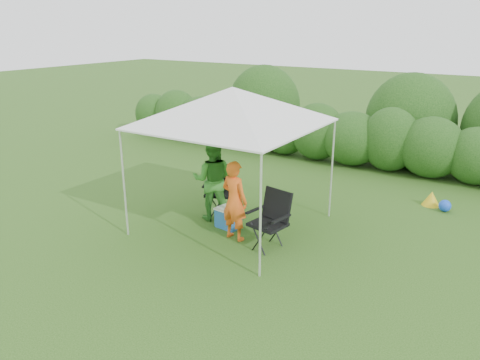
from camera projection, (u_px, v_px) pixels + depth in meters
The scene contains 10 objects.
ground at pixel (219, 233), 9.28m from camera, with size 70.00×70.00×0.00m, color #355F1D.
hedge at pixel (337, 135), 13.78m from camera, with size 15.74×1.53×1.80m.
canopy at pixel (232, 106), 8.90m from camera, with size 3.10×3.10×2.83m.
chair_right at pixel (272, 216), 8.55m from camera, with size 0.75×0.71×1.08m.
chair_left at pixel (220, 186), 10.18m from camera, with size 0.79×0.76×1.05m.
man at pixel (234, 201), 8.83m from camera, with size 0.57×0.37×1.56m, color orange.
woman at pixel (213, 180), 9.73m from camera, with size 0.85×0.66×1.74m, color #35812A.
cooler at pixel (228, 218), 9.50m from camera, with size 0.53×0.42×0.41m.
bottle at pixel (230, 203), 9.33m from camera, with size 0.07×0.07×0.27m, color #592D0C.
lawn_toy at pixel (435, 200), 10.58m from camera, with size 0.66×0.55×0.33m.
Camera 1 is at (4.87, -6.93, 3.96)m, focal length 35.00 mm.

